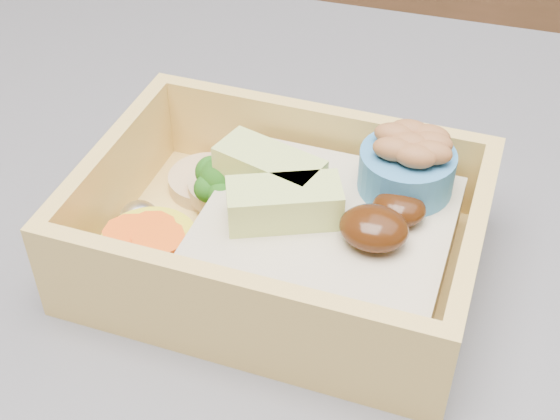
# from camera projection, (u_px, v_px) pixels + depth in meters

# --- Properties ---
(bento_box) EXTENTS (0.20, 0.15, 0.07)m
(bento_box) POSITION_uv_depth(u_px,v_px,m) (293.00, 229.00, 0.39)
(bento_box) COLOR #E1B85C
(bento_box) RESTS_ON island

